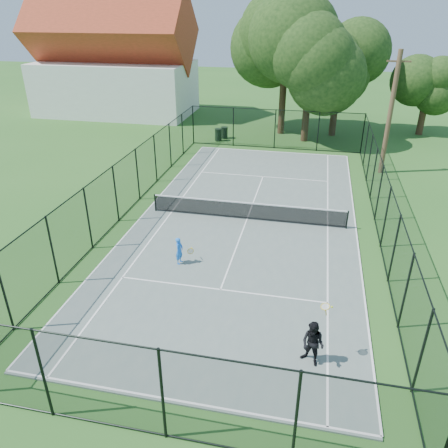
% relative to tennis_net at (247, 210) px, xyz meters
% --- Properties ---
extents(ground, '(120.00, 120.00, 0.00)m').
position_rel_tennis_net_xyz_m(ground, '(0.00, 0.00, -0.58)').
color(ground, '#28591E').
extents(tennis_court, '(11.00, 24.00, 0.06)m').
position_rel_tennis_net_xyz_m(tennis_court, '(0.00, 0.00, -0.55)').
color(tennis_court, slate).
rests_on(tennis_court, ground).
extents(tennis_net, '(10.08, 0.08, 0.95)m').
position_rel_tennis_net_xyz_m(tennis_net, '(0.00, 0.00, 0.00)').
color(tennis_net, black).
rests_on(tennis_net, tennis_court).
extents(fence, '(13.10, 26.10, 3.00)m').
position_rel_tennis_net_xyz_m(fence, '(0.00, 0.00, 0.92)').
color(fence, black).
rests_on(fence, ground).
extents(tree_near_left, '(8.27, 8.27, 10.78)m').
position_rel_tennis_net_xyz_m(tree_near_left, '(0.08, 17.54, 6.06)').
color(tree_near_left, '#332114').
rests_on(tree_near_left, ground).
extents(tree_near_mid, '(6.52, 6.52, 8.53)m').
position_rel_tennis_net_xyz_m(tree_near_mid, '(2.18, 15.61, 4.68)').
color(tree_near_mid, '#332114').
rests_on(tree_near_mid, ground).
extents(tree_near_right, '(6.20, 6.20, 8.56)m').
position_rel_tennis_net_xyz_m(tree_near_right, '(4.43, 17.85, 4.86)').
color(tree_near_right, '#332114').
rests_on(tree_near_right, ground).
extents(tree_far_right, '(4.72, 4.72, 6.25)m').
position_rel_tennis_net_xyz_m(tree_far_right, '(11.80, 19.68, 3.29)').
color(tree_far_right, '#332114').
rests_on(tree_far_right, ground).
extents(building, '(15.30, 8.15, 11.87)m').
position_rel_tennis_net_xyz_m(building, '(-17.00, 22.00, 4.35)').
color(building, silver).
rests_on(building, ground).
extents(trash_bin_left, '(0.58, 0.58, 1.01)m').
position_rel_tennis_net_xyz_m(trash_bin_left, '(-4.71, 14.09, -0.07)').
color(trash_bin_left, black).
rests_on(trash_bin_left, ground).
extents(trash_bin_right, '(0.58, 0.58, 0.95)m').
position_rel_tennis_net_xyz_m(trash_bin_right, '(-4.38, 14.94, -0.10)').
color(trash_bin_right, black).
rests_on(trash_bin_right, ground).
extents(utility_pole, '(1.40, 0.30, 7.70)m').
position_rel_tennis_net_xyz_m(utility_pole, '(7.54, 9.00, 3.33)').
color(utility_pole, '#4C3823').
rests_on(utility_pole, ground).
extents(player_blue, '(0.76, 0.48, 1.21)m').
position_rel_tennis_net_xyz_m(player_blue, '(-2.14, -4.83, 0.09)').
color(player_blue, blue).
rests_on(player_blue, tennis_court).
extents(player_black, '(0.96, 1.00, 2.02)m').
position_rel_tennis_net_xyz_m(player_black, '(3.59, -9.62, 0.25)').
color(player_black, black).
rests_on(player_black, tennis_court).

